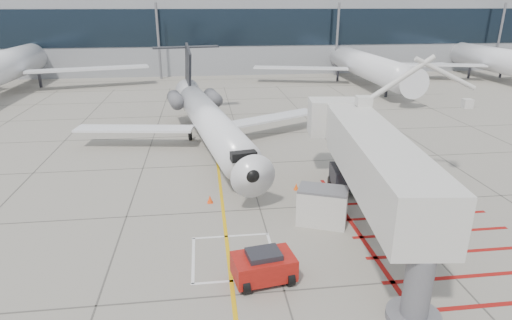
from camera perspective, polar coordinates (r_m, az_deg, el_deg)
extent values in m
plane|color=gray|center=(22.94, 1.90, -11.06)|extent=(260.00, 260.00, 0.00)
cone|color=#FF440D|center=(27.29, -6.16, -5.20)|extent=(0.36, 0.36, 0.50)
cone|color=#FF540D|center=(29.10, 5.39, -3.55)|extent=(0.33, 0.33, 0.46)
cube|color=gray|center=(90.46, 1.31, 17.08)|extent=(180.00, 28.00, 14.00)
cube|color=black|center=(76.55, 2.91, 17.25)|extent=(180.00, 0.10, 6.00)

